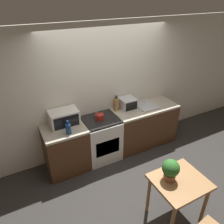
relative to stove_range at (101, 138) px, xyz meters
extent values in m
plane|color=#33302D|center=(0.32, -0.86, -0.45)|extent=(16.00, 16.00, 0.00)
cube|color=silver|center=(0.32, 0.34, 0.85)|extent=(10.00, 0.06, 2.60)
cube|color=#4C2D19|center=(-0.72, 0.00, -0.02)|extent=(0.76, 0.62, 0.86)
cube|color=#B7AD99|center=(-0.72, 0.00, 0.43)|extent=(0.76, 0.62, 0.04)
cube|color=#4C2D19|center=(1.03, 0.00, -0.02)|extent=(1.39, 0.62, 0.86)
cube|color=#B7AD99|center=(1.03, 0.00, 0.43)|extent=(1.39, 0.62, 0.04)
cube|color=silver|center=(0.00, 0.00, -0.02)|extent=(0.68, 0.62, 0.86)
cube|color=black|center=(0.00, 0.00, 0.43)|extent=(0.65, 0.57, 0.04)
cube|color=black|center=(0.00, -0.30, -0.02)|extent=(0.49, 0.02, 0.32)
cylinder|color=maroon|center=(-0.01, 0.01, 0.50)|extent=(0.17, 0.17, 0.10)
cone|color=maroon|center=(-0.01, 0.01, 0.58)|extent=(0.16, 0.16, 0.05)
sphere|color=black|center=(-0.01, 0.01, 0.61)|extent=(0.03, 0.03, 0.03)
cube|color=silver|center=(-0.66, 0.12, 0.60)|extent=(0.51, 0.34, 0.29)
cube|color=black|center=(-0.66, -0.04, 0.60)|extent=(0.45, 0.01, 0.23)
cylinder|color=navy|center=(-0.68, -0.18, 0.54)|extent=(0.09, 0.09, 0.18)
cylinder|color=navy|center=(-0.68, -0.18, 0.67)|extent=(0.03, 0.03, 0.07)
cube|color=#9E7042|center=(0.43, 0.17, 0.58)|extent=(0.09, 0.10, 0.25)
cylinder|color=black|center=(0.41, 0.17, 0.74)|extent=(0.01, 0.01, 0.07)
cylinder|color=black|center=(0.43, 0.17, 0.74)|extent=(0.01, 0.01, 0.07)
cylinder|color=black|center=(0.45, 0.17, 0.74)|extent=(0.01, 0.01, 0.07)
cube|color=silver|center=(0.68, 0.14, 0.56)|extent=(0.31, 0.31, 0.22)
cube|color=black|center=(0.68, -0.01, 0.56)|extent=(0.27, 0.01, 0.18)
cube|color=silver|center=(1.09, 0.00, 0.46)|extent=(0.41, 0.38, 0.02)
cylinder|color=silver|center=(1.09, 0.13, 0.58)|extent=(0.03, 0.03, 0.22)
cube|color=#9E7042|center=(0.38, -1.77, 0.29)|extent=(0.72, 0.64, 0.04)
cylinder|color=#9E7042|center=(0.08, -2.03, -0.09)|extent=(0.05, 0.05, 0.71)
cylinder|color=#9E7042|center=(0.68, -2.03, -0.09)|extent=(0.05, 0.05, 0.71)
cylinder|color=#9E7042|center=(0.08, -1.50, -0.09)|extent=(0.05, 0.05, 0.71)
cylinder|color=#9E7042|center=(0.68, -1.50, -0.09)|extent=(0.05, 0.05, 0.71)
cylinder|color=#9E5B3D|center=(0.26, -1.67, 0.35)|extent=(0.16, 0.16, 0.10)
sphere|color=#2D6B28|center=(0.26, -1.67, 0.51)|extent=(0.24, 0.24, 0.24)
camera|label=1|loc=(-1.45, -3.23, 2.60)|focal=35.00mm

